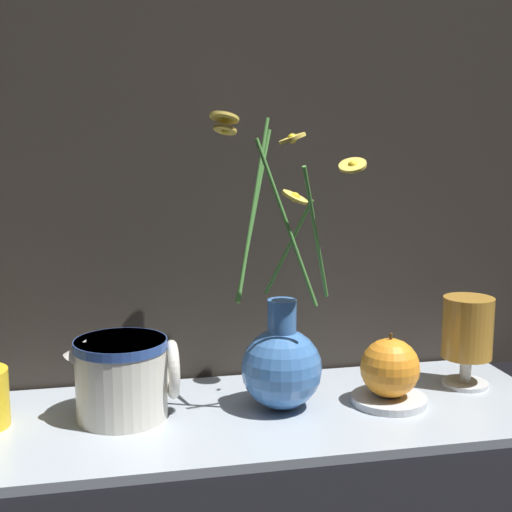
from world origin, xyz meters
TOP-DOWN VIEW (x-y plane):
  - ground_plane at (0.00, 0.00)m, footprint 6.00×6.00m
  - shelf at (0.00, 0.00)m, footprint 0.84×0.29m
  - backdrop_wall at (0.00, 0.16)m, footprint 1.34×0.02m
  - vase_with_flowers at (0.05, 0.01)m, footprint 0.19×0.17m
  - ceramic_pitcher at (-0.15, 0.02)m, footprint 0.14×0.12m
  - tea_glass at (0.33, 0.03)m, footprint 0.07×0.07m
  - saucer_plate at (0.20, -0.01)m, footprint 0.10×0.10m
  - orange_fruit at (0.20, -0.01)m, footprint 0.08×0.08m

SIDE VIEW (x-z plane):
  - ground_plane at x=0.00m, z-range 0.00..0.00m
  - shelf at x=0.00m, z-range 0.00..0.01m
  - saucer_plate at x=0.20m, z-range 0.01..0.02m
  - orange_fruit at x=0.20m, z-range 0.02..0.11m
  - ceramic_pitcher at x=-0.15m, z-range 0.01..0.13m
  - vase_with_flowers at x=0.05m, z-range -0.11..0.27m
  - tea_glass at x=0.33m, z-range 0.03..0.16m
  - backdrop_wall at x=0.00m, z-range 0.00..1.10m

